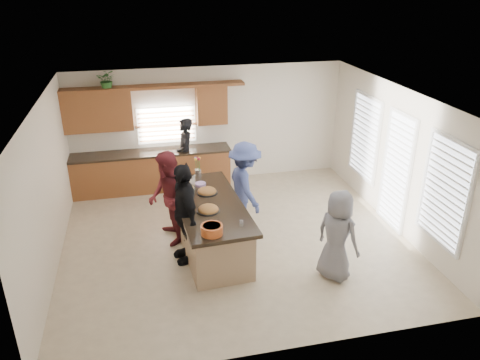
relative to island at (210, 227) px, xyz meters
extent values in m
plane|color=beige|center=(0.52, 0.19, -0.45)|extent=(6.50, 6.50, 0.00)
cube|color=silver|center=(0.52, 3.19, 0.95)|extent=(6.50, 0.02, 2.80)
cube|color=silver|center=(0.52, -2.81, 0.95)|extent=(6.50, 0.02, 2.80)
cube|color=silver|center=(-2.73, 0.19, 0.95)|extent=(0.02, 6.00, 2.80)
cube|color=silver|center=(3.77, 0.19, 0.95)|extent=(0.02, 6.00, 2.80)
cube|color=white|center=(0.52, 0.19, 2.35)|extent=(6.50, 6.00, 0.02)
cube|color=brown|center=(-0.90, 2.88, 0.00)|extent=(3.65, 0.62, 0.90)
cube|color=black|center=(-0.90, 2.88, 0.47)|extent=(3.70, 0.65, 0.05)
cube|color=brown|center=(-1.98, 3.01, 1.50)|extent=(1.50, 0.36, 0.90)
cube|color=brown|center=(0.57, 3.01, 1.50)|extent=(0.70, 0.36, 0.90)
cube|color=brown|center=(-0.70, 3.01, 1.98)|extent=(4.05, 0.40, 0.06)
cube|color=brown|center=(-0.48, 3.15, 1.02)|extent=(1.35, 0.08, 0.85)
cube|color=white|center=(3.74, 1.49, 0.97)|extent=(0.06, 1.10, 1.75)
cube|color=white|center=(3.74, 0.09, 0.72)|extent=(0.06, 0.85, 2.25)
cube|color=white|center=(3.74, -1.41, 0.97)|extent=(0.06, 1.10, 1.75)
cube|color=tan|center=(0.00, 0.00, -0.01)|extent=(1.15, 2.55, 0.88)
cube|color=black|center=(0.00, 0.00, 0.46)|extent=(1.31, 2.76, 0.07)
cube|color=black|center=(0.00, 0.00, -0.41)|extent=(1.06, 2.47, 0.08)
cylinder|color=black|center=(-0.07, -0.33, 0.51)|extent=(0.41, 0.41, 0.02)
ellipsoid|color=#A56434|center=(-0.07, -0.33, 0.53)|extent=(0.37, 0.37, 0.16)
cylinder|color=black|center=(0.03, 0.40, 0.51)|extent=(0.40, 0.40, 0.02)
ellipsoid|color=#A56434|center=(0.03, 0.40, 0.53)|extent=(0.36, 0.36, 0.16)
cylinder|color=black|center=(-0.33, 0.64, 0.51)|extent=(0.31, 0.31, 0.02)
ellipsoid|color=#E3BA61|center=(-0.33, 0.64, 0.53)|extent=(0.28, 0.28, 0.13)
cylinder|color=#C85824|center=(-0.13, -1.11, 0.58)|extent=(0.35, 0.35, 0.16)
cylinder|color=beige|center=(-0.13, -1.11, 0.63)|extent=(0.29, 0.29, 0.04)
cylinder|color=white|center=(0.38, -0.95, 0.54)|extent=(0.07, 0.07, 0.09)
cylinder|color=#C395D9|center=(-0.04, 0.77, 0.52)|extent=(0.21, 0.21, 0.05)
cylinder|color=silver|center=(-0.02, 1.25, 0.57)|extent=(0.13, 0.13, 0.14)
imported|color=#337830|center=(-1.70, 3.01, 2.17)|extent=(0.44, 0.40, 0.45)
imported|color=black|center=(-0.11, 2.79, 0.41)|extent=(0.44, 0.65, 1.72)
imported|color=maroon|center=(-0.71, 0.42, 0.45)|extent=(0.77, 0.95, 1.81)
imported|color=black|center=(-0.47, -0.27, 0.47)|extent=(0.60, 1.13, 1.84)
imported|color=#3D4A85|center=(0.82, 0.66, 0.45)|extent=(0.82, 1.24, 1.80)
imported|color=slate|center=(1.91, -1.36, 0.34)|extent=(0.85, 0.93, 1.59)
camera|label=1|loc=(-1.11, -7.48, 4.30)|focal=35.00mm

